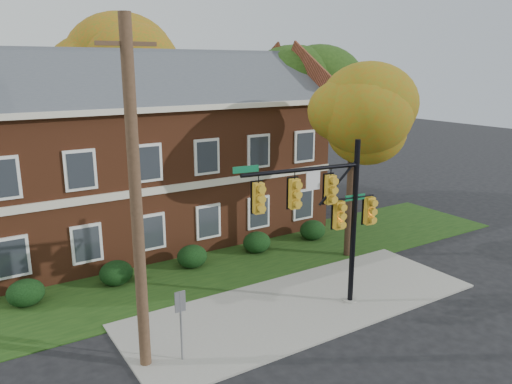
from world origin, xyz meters
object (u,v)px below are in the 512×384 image
tree_near_right (360,118)px  sign_post (181,315)px  hedge_center (192,256)px  hedge_left (116,273)px  traffic_signal (328,208)px  hedge_right (257,242)px  tree_far_rear (119,68)px  hedge_far_left (26,293)px  hedge_far_right (313,230)px  apartment_building (146,144)px  tree_right_rear (309,79)px  utility_pole (136,202)px

tree_near_right → sign_post: (-10.72, -3.83, -5.06)m
hedge_center → sign_post: size_ratio=0.59×
hedge_left → hedge_center: same height
traffic_signal → sign_post: bearing=-169.6°
hedge_center → hedge_right: bearing=0.0°
hedge_right → tree_far_rear: (-2.16, 13.09, 8.32)m
hedge_left → hedge_right: same height
hedge_right → tree_near_right: (3.72, -2.83, 6.14)m
hedge_far_left → hedge_far_right: 14.00m
apartment_building → tree_right_rear: (11.31, 0.86, 3.13)m
tree_far_rear → tree_near_right: bearing=-69.7°
apartment_building → utility_pole: utility_pole is taller
tree_right_rear → traffic_signal: (-8.81, -12.47, -4.15)m
hedge_left → utility_pole: (-1.04, -6.25, 4.71)m
tree_near_right → tree_right_rear: 9.94m
hedge_right → tree_right_rear: bearing=38.0°
apartment_building → hedge_left: (-3.50, -5.25, -4.46)m
tree_right_rear → sign_post: tree_right_rear is taller
traffic_signal → tree_near_right: bearing=44.3°
hedge_center → tree_right_rear: tree_right_rear is taller
apartment_building → hedge_far_left: size_ratio=13.43×
hedge_right → sign_post: size_ratio=0.59×
hedge_far_right → tree_far_rear: size_ratio=0.12×
hedge_left → hedge_center: (3.50, 0.00, 0.00)m
apartment_building → traffic_signal: bearing=-77.9°
apartment_building → hedge_right: (3.50, -5.25, -4.46)m
sign_post → traffic_signal: bearing=2.4°
hedge_far_left → traffic_signal: 11.94m
tree_far_rear → traffic_signal: bearing=-86.6°
hedge_right → hedge_far_right: (3.50, 0.00, 0.00)m
hedge_left → traffic_signal: 9.40m
hedge_left → tree_near_right: size_ratio=0.16×
tree_right_rear → utility_pole: bearing=-142.0°
hedge_right → tree_far_rear: 15.66m
hedge_right → traffic_signal: bearing=-98.9°
hedge_far_left → tree_near_right: size_ratio=0.16×
hedge_far_right → tree_near_right: (0.22, -2.83, 6.14)m
tree_far_rear → sign_post: bearing=-103.8°
hedge_right → tree_far_rear: tree_far_rear is taller
hedge_far_right → traffic_signal: 8.52m
hedge_center → tree_near_right: size_ratio=0.16×
hedge_left → tree_far_rear: (4.84, 13.09, 8.32)m
tree_far_rear → hedge_far_right: bearing=-66.6°
hedge_far_right → traffic_signal: bearing=-125.3°
apartment_building → hedge_left: apartment_building is taller
hedge_far_right → tree_near_right: tree_near_right is taller
tree_right_rear → sign_post: (-14.81, -12.77, -6.51)m
sign_post → tree_near_right: bearing=19.2°
hedge_center → sign_post: sign_post is taller
tree_near_right → tree_right_rear: tree_right_rear is taller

